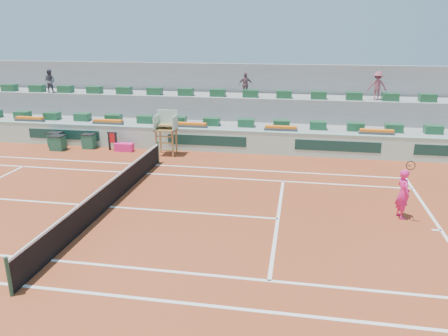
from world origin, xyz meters
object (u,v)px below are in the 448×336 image
(umpire_chair, at_px, (166,126))
(drink_cooler_a, at_px, (89,141))
(tennis_player, at_px, (403,194))
(player_bag, at_px, (124,147))

(umpire_chair, xyz_separation_m, drink_cooler_a, (-4.77, 0.48, -1.12))
(tennis_player, bearing_deg, umpire_chair, 148.44)
(player_bag, distance_m, tennis_player, 14.97)
(drink_cooler_a, bearing_deg, tennis_player, -24.52)
(player_bag, bearing_deg, umpire_chair, -5.16)
(umpire_chair, distance_m, drink_cooler_a, 4.93)
(player_bag, bearing_deg, drink_cooler_a, 173.58)
(player_bag, distance_m, drink_cooler_a, 2.22)
(player_bag, distance_m, umpire_chair, 2.90)
(drink_cooler_a, relative_size, tennis_player, 0.37)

